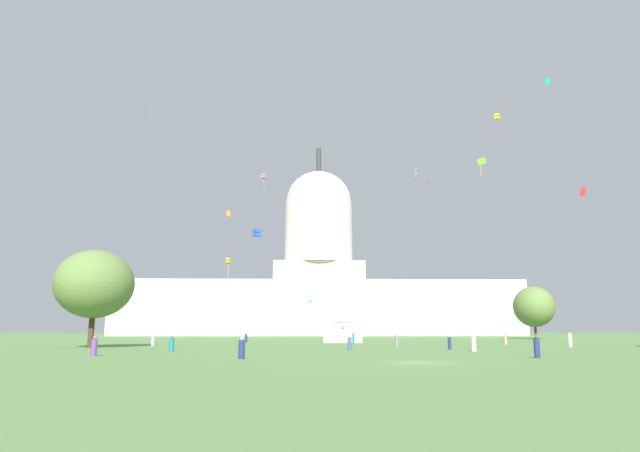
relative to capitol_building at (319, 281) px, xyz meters
The scene contains 30 objects.
ground_plane 169.61m from the capitol_building, 89.23° to the right, with size 800.00×800.00×0.00m, color #567F42.
capitol_building is the anchor object (origin of this frame).
event_tent 110.90m from the capitol_building, 89.39° to the right, with size 6.64×6.87×4.92m.
tree_east_far 89.26m from the capitol_building, 56.62° to the right, with size 11.22×12.33×12.09m.
tree_west_mid 141.25m from the capitol_building, 102.34° to the right, with size 11.63×11.97×11.47m.
person_navy_deep_crowd 111.19m from the capitol_building, 97.80° to the right, with size 0.45×0.45×1.58m.
person_white_aisle_center 139.57m from the capitol_building, 78.48° to the right, with size 0.49×0.49×1.76m.
person_white_near_tent 133.51m from the capitol_building, 100.83° to the right, with size 0.50×0.50×1.77m.
person_navy_near_tree_west 165.21m from the capitol_building, 93.34° to the right, with size 0.54×0.54×1.55m.
person_denim_mid_left 147.01m from the capitol_building, 90.15° to the right, with size 0.59×0.59×1.51m.
person_navy_front_left 146.26m from the capitol_building, 85.92° to the right, with size 0.49×0.49×1.48m.
person_teal_back_center 118.22m from the capitol_building, 88.77° to the right, with size 0.40×0.40×1.78m.
person_white_back_left 151.29m from the capitol_building, 85.63° to the right, with size 0.62×0.62×1.62m.
person_purple_back_right 161.37m from the capitol_building, 97.85° to the right, with size 0.60×0.60×1.57m.
person_navy_mid_center 164.49m from the capitol_building, 85.72° to the right, with size 0.60×0.60×1.67m.
person_teal_mid_right 151.79m from the capitol_building, 96.81° to the right, with size 0.62×0.62×1.52m.
person_grey_edge_west 137.42m from the capitol_building, 87.42° to the right, with size 0.46×0.46×1.65m.
person_tan_front_right 127.73m from the capitol_building, 79.21° to the right, with size 0.49×0.49×1.66m.
kite_red_mid 127.56m from the capitol_building, 72.66° to the right, with size 0.95×1.31×1.45m.
kite_orange_mid 85.56m from the capitol_building, 105.05° to the right, with size 0.79×1.05×1.52m.
kite_pink_mid 99.69m from the capitol_building, 97.77° to the right, with size 1.02×1.02×3.09m.
kite_yellow_high 107.00m from the capitol_building, 71.10° to the right, with size 1.30×1.31×4.36m.
kite_cyan_low 57.18m from the capitol_building, 93.56° to the right, with size 0.85×0.55×3.10m.
kite_white_high 54.63m from the capitol_building, 44.91° to the right, with size 0.85×0.76×3.27m.
kite_magenta_high 55.92m from the capitol_building, 47.27° to the right, with size 1.40×1.00×3.08m.
kite_gold_low 104.59m from the capitol_building, 100.48° to the right, with size 1.02×1.05×3.54m.
kite_blue_low 126.33m from the capitol_building, 95.42° to the right, with size 1.38×1.38×1.06m.
kite_green_high 110.17m from the capitol_building, 109.06° to the right, with size 0.89×0.90×2.75m.
kite_turquoise_high 123.26m from the capitol_building, 72.15° to the right, with size 0.72×0.79×1.36m.
kite_lime_mid 135.16m from the capitol_building, 82.18° to the right, with size 1.16×0.78×2.54m.
Camera 1 is at (-7.33, -36.67, 2.05)m, focal length 31.56 mm.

